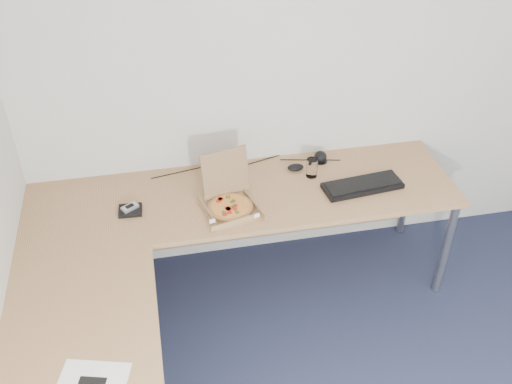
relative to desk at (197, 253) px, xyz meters
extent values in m
cube|color=tan|center=(0.32, 0.43, 0.01)|extent=(2.50, 0.70, 0.03)
cube|color=tan|center=(-0.58, -0.67, 0.01)|extent=(0.70, 1.50, 0.03)
cylinder|color=gray|center=(1.52, 0.73, -0.35)|extent=(0.05, 0.05, 0.70)
cube|color=#9F784F|center=(0.22, 0.28, 0.03)|extent=(0.28, 0.28, 0.01)
cube|color=#9F784F|center=(0.22, 0.44, 0.18)|extent=(0.28, 0.06, 0.28)
cylinder|color=#B1753F|center=(0.22, 0.28, 0.05)|extent=(0.25, 0.25, 0.02)
cylinder|color=#B3421F|center=(0.22, 0.28, 0.06)|extent=(0.22, 0.22, 0.00)
cylinder|color=silver|center=(0.76, 0.52, 0.09)|extent=(0.07, 0.07, 0.12)
cube|color=black|center=(1.02, 0.34, 0.04)|extent=(0.48, 0.22, 0.03)
ellipsoid|color=black|center=(0.68, 0.60, 0.05)|extent=(0.10, 0.07, 0.04)
cube|color=black|center=(-0.33, 0.38, 0.04)|extent=(0.13, 0.11, 0.02)
cube|color=#B2B5BA|center=(-0.33, 0.38, 0.06)|extent=(0.10, 0.09, 0.02)
cube|color=white|center=(-0.51, -0.71, 0.03)|extent=(0.33, 0.27, 0.00)
ellipsoid|color=black|center=(0.86, 0.67, 0.07)|extent=(0.09, 0.09, 0.08)
camera|label=1|loc=(-0.15, -2.29, 2.08)|focal=41.51mm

